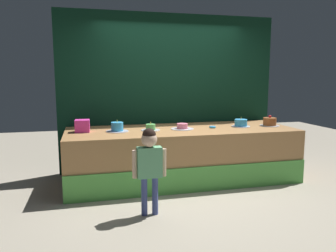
# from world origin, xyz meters

# --- Properties ---
(ground_plane) EXTENTS (12.00, 12.00, 0.00)m
(ground_plane) POSITION_xyz_m (0.00, 0.00, 0.00)
(ground_plane) COLOR #ADA38E
(stage_platform) EXTENTS (3.49, 1.27, 0.81)m
(stage_platform) POSITION_xyz_m (0.00, 0.62, 0.40)
(stage_platform) COLOR #B27F4C
(stage_platform) RESTS_ON ground_plane
(curtain_backdrop) EXTENTS (3.77, 0.08, 2.66)m
(curtain_backdrop) POSITION_xyz_m (0.00, 1.35, 1.33)
(curtain_backdrop) COLOR black
(curtain_backdrop) RESTS_ON ground_plane
(child_figure) EXTENTS (0.40, 0.18, 1.03)m
(child_figure) POSITION_xyz_m (-0.74, -0.59, 0.66)
(child_figure) COLOR #3F4C8C
(child_figure) RESTS_ON ground_plane
(pink_box) EXTENTS (0.21, 0.20, 0.18)m
(pink_box) POSITION_xyz_m (-1.48, 0.69, 0.89)
(pink_box) COLOR #E938A5
(pink_box) RESTS_ON stage_platform
(donut) EXTENTS (0.10, 0.10, 0.03)m
(donut) POSITION_xyz_m (0.49, 0.58, 0.82)
(donut) COLOR #3399D8
(donut) RESTS_ON stage_platform
(cake_far_left) EXTENTS (0.33, 0.33, 0.19)m
(cake_far_left) POSITION_xyz_m (-0.99, 0.60, 0.87)
(cake_far_left) COLOR silver
(cake_far_left) RESTS_ON stage_platform
(cake_left) EXTENTS (0.28, 0.28, 0.14)m
(cake_left) POSITION_xyz_m (-0.49, 0.58, 0.84)
(cake_left) COLOR silver
(cake_left) RESTS_ON stage_platform
(cake_center) EXTENTS (0.35, 0.35, 0.09)m
(cake_center) POSITION_xyz_m (0.00, 0.58, 0.84)
(cake_center) COLOR silver
(cake_center) RESTS_ON stage_platform
(cake_right) EXTENTS (0.30, 0.30, 0.17)m
(cake_right) POSITION_xyz_m (0.99, 0.60, 0.86)
(cake_right) COLOR silver
(cake_right) RESTS_ON stage_platform
(cake_far_right) EXTENTS (0.31, 0.31, 0.18)m
(cake_far_right) POSITION_xyz_m (1.48, 0.56, 0.87)
(cake_far_right) COLOR silver
(cake_far_right) RESTS_ON stage_platform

